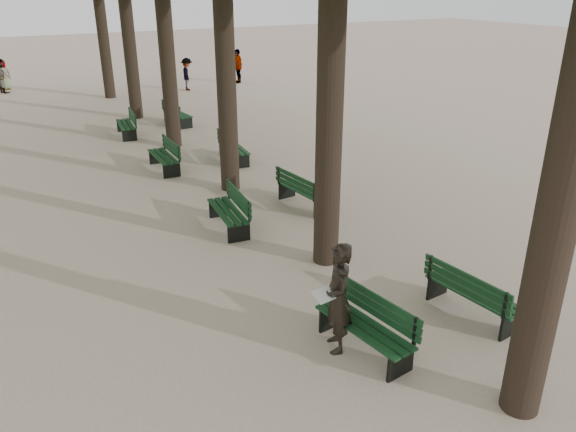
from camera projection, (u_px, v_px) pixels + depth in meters
ground at (347, 360)px, 8.73m from camera, size 120.00×120.00×0.00m
bench_left_0 at (364, 336)px, 8.85m from camera, size 0.81×1.86×0.92m
bench_left_1 at (228, 218)px, 13.22m from camera, size 0.76×1.85×0.92m
bench_left_2 at (164, 162)px, 17.25m from camera, size 0.61×1.81×0.92m
bench_left_3 at (126, 129)px, 21.01m from camera, size 0.77×1.85×0.92m
bench_right_0 at (472, 302)px, 9.79m from camera, size 0.76×1.85×0.92m
bench_right_1 at (304, 197)px, 14.49m from camera, size 0.75×1.85×0.92m
bench_right_2 at (234, 153)px, 18.12m from camera, size 0.76×1.85×0.92m
bench_right_3 at (178, 118)px, 22.64m from camera, size 0.74×1.85×0.92m
man_with_map at (338, 298)px, 8.67m from camera, size 0.73×0.82×1.84m
pedestrian_d at (4, 75)px, 29.62m from camera, size 0.81×0.55×1.54m
pedestrian_a at (2, 76)px, 28.80m from camera, size 0.64×0.91×1.74m
pedestrian_c at (238, 66)px, 31.48m from camera, size 1.03×1.04×1.86m
pedestrian_b at (187, 74)px, 29.46m from camera, size 0.63×1.12×1.66m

